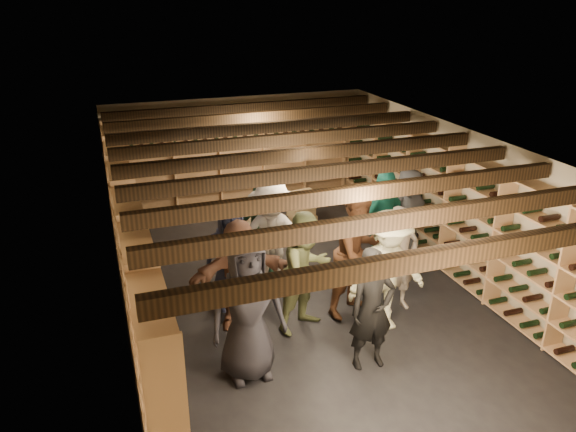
# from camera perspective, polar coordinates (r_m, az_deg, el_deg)

# --- Properties ---
(ground) EXTENTS (8.00, 8.00, 0.00)m
(ground) POSITION_cam_1_polar(r_m,az_deg,el_deg) (8.99, 1.72, -7.66)
(ground) COLOR black
(ground) RESTS_ON ground
(walls) EXTENTS (5.52, 8.02, 2.40)m
(walls) POSITION_cam_1_polar(r_m,az_deg,el_deg) (8.45, 1.81, -0.59)
(walls) COLOR #B7AB8E
(walls) RESTS_ON ground
(ceiling) EXTENTS (5.50, 8.00, 0.01)m
(ceiling) POSITION_cam_1_polar(r_m,az_deg,el_deg) (8.06, 1.92, 7.30)
(ceiling) COLOR #BEB5A3
(ceiling) RESTS_ON walls
(ceiling_joists) EXTENTS (5.40, 7.12, 0.18)m
(ceiling_joists) POSITION_cam_1_polar(r_m,az_deg,el_deg) (8.10, 1.90, 6.34)
(ceiling_joists) COLOR black
(ceiling_joists) RESTS_ON ground
(wine_rack_left) EXTENTS (0.32, 7.50, 2.15)m
(wine_rack_left) POSITION_cam_1_polar(r_m,az_deg,el_deg) (8.02, -15.64, -3.73)
(wine_rack_left) COLOR tan
(wine_rack_left) RESTS_ON ground
(wine_rack_right) EXTENTS (0.32, 7.50, 2.15)m
(wine_rack_right) POSITION_cam_1_polar(r_m,az_deg,el_deg) (9.66, 16.19, 0.70)
(wine_rack_right) COLOR tan
(wine_rack_right) RESTS_ON ground
(wine_rack_back) EXTENTS (4.70, 0.30, 2.15)m
(wine_rack_back) POSITION_cam_1_polar(r_m,az_deg,el_deg) (11.94, -4.80, 5.59)
(wine_rack_back) COLOR tan
(wine_rack_back) RESTS_ON ground
(crate_stack_left) EXTENTS (0.52, 0.36, 0.51)m
(crate_stack_left) POSITION_cam_1_polar(r_m,az_deg,el_deg) (10.77, -4.64, -0.93)
(crate_stack_left) COLOR tan
(crate_stack_left) RESTS_ON ground
(crate_stack_right) EXTENTS (0.55, 0.41, 0.68)m
(crate_stack_right) POSITION_cam_1_polar(r_m,az_deg,el_deg) (11.35, 1.45, 0.84)
(crate_stack_right) COLOR tan
(crate_stack_right) RESTS_ON ground
(crate_loose) EXTENTS (0.55, 0.41, 0.17)m
(crate_loose) POSITION_cam_1_polar(r_m,az_deg,el_deg) (11.01, 4.66, -1.36)
(crate_loose) COLOR tan
(crate_loose) RESTS_ON ground
(person_0) EXTENTS (0.94, 0.62, 1.89)m
(person_0) POSITION_cam_1_polar(r_m,az_deg,el_deg) (6.76, -4.14, -9.31)
(person_0) COLOR black
(person_0) RESTS_ON ground
(person_1) EXTENTS (0.60, 0.41, 1.61)m
(person_1) POSITION_cam_1_polar(r_m,az_deg,el_deg) (7.06, 8.52, -9.38)
(person_1) COLOR black
(person_1) RESTS_ON ground
(person_2) EXTENTS (1.04, 0.94, 1.74)m
(person_2) POSITION_cam_1_polar(r_m,az_deg,el_deg) (7.71, 1.92, -5.68)
(person_2) COLOR #5A6238
(person_2) RESTS_ON ground
(person_3) EXTENTS (1.16, 0.68, 1.78)m
(person_3) POSITION_cam_1_polar(r_m,az_deg,el_deg) (7.79, 9.98, -5.57)
(person_3) COLOR beige
(person_3) RESTS_ON ground
(person_4) EXTENTS (1.16, 0.77, 1.83)m
(person_4) POSITION_cam_1_polar(r_m,az_deg,el_deg) (9.23, 9.49, -0.80)
(person_4) COLOR #218674
(person_4) RESTS_ON ground
(person_5) EXTENTS (1.49, 0.50, 1.60)m
(person_5) POSITION_cam_1_polar(r_m,az_deg,el_deg) (7.83, -4.88, -5.86)
(person_5) COLOR brown
(person_5) RESTS_ON ground
(person_6) EXTENTS (0.85, 0.58, 1.69)m
(person_6) POSITION_cam_1_polar(r_m,az_deg,el_deg) (8.29, -5.78, -3.88)
(person_6) COLOR #202643
(person_6) RESTS_ON ground
(person_7) EXTENTS (0.63, 0.45, 1.62)m
(person_7) POSITION_cam_1_polar(r_m,az_deg,el_deg) (8.33, 11.30, -4.36)
(person_7) COLOR gray
(person_7) RESTS_ON ground
(person_8) EXTENTS (1.13, 1.02, 1.91)m
(person_8) POSITION_cam_1_polar(r_m,az_deg,el_deg) (8.10, 7.20, -3.75)
(person_8) COLOR #4E2C1A
(person_8) RESTS_ON ground
(person_9) EXTENTS (1.30, 0.90, 1.86)m
(person_9) POSITION_cam_1_polar(r_m,az_deg,el_deg) (8.53, -1.68, -2.35)
(person_9) COLOR #BDB5AB
(person_9) RESTS_ON ground
(person_10) EXTENTS (1.03, 0.66, 1.64)m
(person_10) POSITION_cam_1_polar(r_m,az_deg,el_deg) (9.21, -2.82, -1.21)
(person_10) COLOR #295239
(person_10) RESTS_ON ground
(person_12) EXTENTS (0.90, 0.72, 1.61)m
(person_12) POSITION_cam_1_polar(r_m,az_deg,el_deg) (10.08, 12.05, 0.33)
(person_12) COLOR #393A3E
(person_12) RESTS_ON ground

